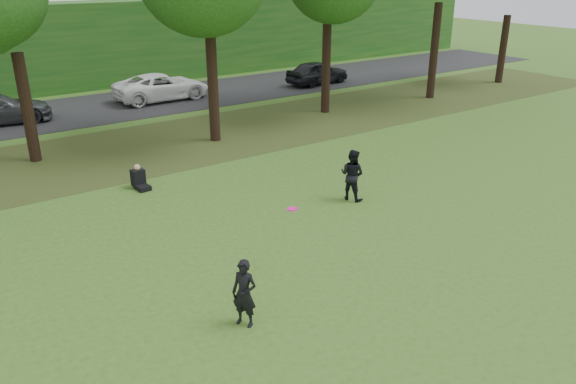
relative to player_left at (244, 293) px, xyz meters
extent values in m
plane|color=#3A551A|center=(1.84, -0.06, -0.76)|extent=(120.00, 120.00, 0.00)
cube|color=#3E3316|center=(1.84, 12.94, -0.75)|extent=(60.00, 7.00, 0.01)
cube|color=black|center=(1.84, 20.94, -0.75)|extent=(70.00, 7.00, 0.02)
cube|color=#164F18|center=(1.84, 26.94, 1.74)|extent=(70.00, 3.00, 5.00)
imported|color=black|center=(0.00, 0.00, 0.00)|extent=(0.60, 0.66, 1.51)
imported|color=black|center=(6.35, 3.91, 0.08)|extent=(0.88, 0.99, 1.67)
imported|color=white|center=(7.08, 20.81, -0.01)|extent=(5.30, 2.53, 1.46)
imported|color=black|center=(16.93, 19.40, -0.01)|extent=(4.40, 2.13, 1.45)
cylinder|color=#FF1599|center=(2.19, 1.38, 0.86)|extent=(0.34, 0.34, 0.05)
cube|color=black|center=(1.09, 8.56, -0.68)|extent=(0.45, 0.59, 0.16)
cube|color=black|center=(1.07, 8.84, -0.40)|extent=(0.45, 0.38, 0.56)
sphere|color=tan|center=(1.07, 8.84, -0.04)|extent=(0.22, 0.22, 0.22)
cylinder|color=black|center=(-1.16, 13.84, 1.30)|extent=(0.44, 0.44, 4.12)
cylinder|color=black|center=(5.84, 12.24, 1.55)|extent=(0.44, 0.44, 4.62)
cylinder|color=black|center=(12.84, 13.44, 1.47)|extent=(0.44, 0.44, 4.45)
cylinder|color=black|center=(19.84, 12.64, 1.83)|extent=(0.44, 0.44, 5.17)
cylinder|color=black|center=(26.84, 13.14, 1.32)|extent=(0.44, 0.44, 4.16)
camera|label=1|loc=(-4.97, -8.69, 6.34)|focal=35.00mm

